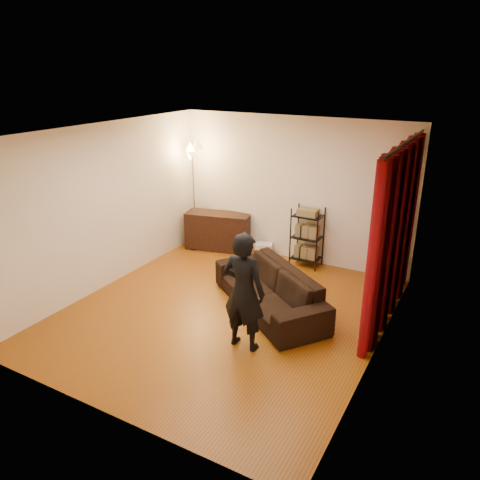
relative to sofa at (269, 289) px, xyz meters
The scene contains 14 objects.
floor 0.76m from the sofa, 139.64° to the right, with size 5.00×5.00×0.00m, color #8E4E0E.
ceiling 2.47m from the sofa, 139.64° to the right, with size 5.00×5.00×0.00m, color white.
wall_back 2.35m from the sofa, 104.36° to the left, with size 5.00×5.00×0.00m, color silver.
wall_front 3.16m from the sofa, 100.11° to the right, with size 5.00×5.00×0.00m, color silver.
wall_left 2.99m from the sofa, behind, with size 5.00×5.00×0.00m, color silver.
wall_right 2.05m from the sofa, 14.52° to the right, with size 5.00×5.00×0.00m, color silver.
curtain_rod 2.86m from the sofa, 22.66° to the left, with size 0.04×0.04×2.65m, color black.
curtain 1.98m from the sofa, 22.92° to the left, with size 0.22×2.65×2.55m, color #810308, non-canonical shape.
sofa is the anchor object (origin of this frame).
person 1.19m from the sofa, 82.17° to the right, with size 0.59×0.39×1.61m, color black.
media_cabinet 2.68m from the sofa, 138.33° to the left, with size 1.29×0.48×0.75m, color black.
storage_boxes 2.11m from the sofa, 118.60° to the left, with size 0.32×0.26×0.27m, color silver, non-canonical shape.
wire_shelf 1.85m from the sofa, 93.56° to the left, with size 0.51×0.36×1.13m, color black, non-canonical shape.
floor_lamp 2.99m from the sofa, 147.00° to the left, with size 0.39×0.39×2.16m, color silver, non-canonical shape.
Camera 1 is at (3.24, -5.36, 3.54)m, focal length 35.00 mm.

